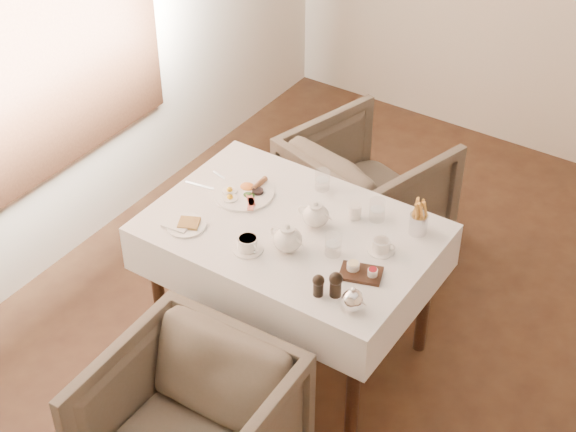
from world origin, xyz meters
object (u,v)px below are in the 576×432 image
(table, at_px, (292,247))
(armchair_far, at_px, (366,191))
(teapot_centre, at_px, (316,214))
(breakfast_plate, at_px, (244,192))

(table, xyz_separation_m, armchair_far, (-0.12, 0.93, -0.29))
(armchair_far, relative_size, teapot_centre, 4.62)
(armchair_far, distance_m, breakfast_plate, 0.96)
(breakfast_plate, xyz_separation_m, teapot_centre, (0.41, -0.02, 0.06))
(table, xyz_separation_m, breakfast_plate, (-0.32, 0.09, 0.13))
(breakfast_plate, bearing_deg, table, 8.74)
(armchair_far, relative_size, breakfast_plate, 2.64)
(armchair_far, height_order, teapot_centre, teapot_centre)
(table, distance_m, armchair_far, 0.98)
(breakfast_plate, height_order, teapot_centre, teapot_centre)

